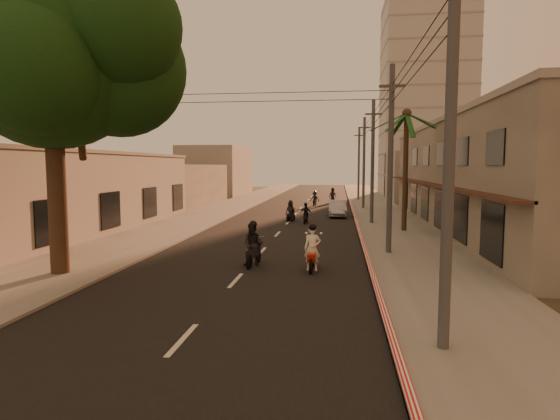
% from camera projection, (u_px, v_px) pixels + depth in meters
% --- Properties ---
extents(ground, '(160.00, 160.00, 0.00)m').
position_uv_depth(ground, '(222.00, 296.00, 15.46)').
color(ground, '#383023').
rests_on(ground, ground).
extents(road, '(10.00, 140.00, 0.02)m').
position_uv_depth(road, '(288.00, 223.00, 35.22)').
color(road, black).
rests_on(road, ground).
extents(sidewalk_right, '(5.00, 140.00, 0.12)m').
position_uv_depth(sidewalk_right, '(389.00, 223.00, 34.28)').
color(sidewalk_right, slate).
rests_on(sidewalk_right, ground).
extents(sidewalk_left, '(5.00, 140.00, 0.12)m').
position_uv_depth(sidewalk_left, '(192.00, 221.00, 36.14)').
color(sidewalk_left, slate).
rests_on(sidewalk_left, ground).
extents(curb_stripe, '(0.20, 60.00, 0.20)m').
position_uv_depth(curb_stripe, '(359.00, 232.00, 29.63)').
color(curb_stripe, red).
rests_on(curb_stripe, ground).
extents(shophouse_row, '(8.80, 34.20, 7.30)m').
position_uv_depth(shophouse_row, '(492.00, 175.00, 31.16)').
color(shophouse_row, gray).
rests_on(shophouse_row, ground).
extents(left_building, '(8.20, 24.20, 5.20)m').
position_uv_depth(left_building, '(67.00, 191.00, 30.78)').
color(left_building, gray).
rests_on(left_building, ground).
extents(distant_tower, '(12.10, 12.10, 28.00)m').
position_uv_depth(distant_tower, '(425.00, 98.00, 67.46)').
color(distant_tower, '#B7B5B2').
rests_on(distant_tower, ground).
extents(broadleaf_tree, '(9.60, 8.70, 12.10)m').
position_uv_depth(broadleaf_tree, '(63.00, 54.00, 17.60)').
color(broadleaf_tree, black).
rests_on(broadleaf_tree, ground).
extents(palm_tree, '(5.00, 5.00, 8.20)m').
position_uv_depth(palm_tree, '(407.00, 120.00, 29.60)').
color(palm_tree, black).
rests_on(palm_tree, ground).
extents(utility_poles, '(1.20, 48.26, 9.00)m').
position_uv_depth(utility_poles, '(373.00, 135.00, 33.83)').
color(utility_poles, '#38383A').
rests_on(utility_poles, ground).
extents(filler_right, '(8.00, 14.00, 6.00)m').
position_uv_depth(filler_right, '(422.00, 176.00, 57.88)').
color(filler_right, gray).
rests_on(filler_right, ground).
extents(filler_left_near, '(8.00, 14.00, 4.40)m').
position_uv_depth(filler_left_near, '(173.00, 185.00, 50.58)').
color(filler_left_near, gray).
rests_on(filler_left_near, ground).
extents(filler_left_far, '(8.00, 14.00, 7.00)m').
position_uv_depth(filler_left_far, '(216.00, 171.00, 68.24)').
color(filler_left_far, gray).
rests_on(filler_left_far, ground).
extents(scooter_red, '(0.75, 2.00, 1.97)m').
position_uv_depth(scooter_red, '(312.00, 250.00, 19.08)').
color(scooter_red, black).
rests_on(scooter_red, ground).
extents(scooter_mid_a, '(1.04, 2.01, 1.98)m').
position_uv_depth(scooter_mid_a, '(253.00, 245.00, 19.93)').
color(scooter_mid_a, black).
rests_on(scooter_mid_a, ground).
extents(scooter_mid_b, '(0.92, 1.60, 1.57)m').
position_uv_depth(scooter_mid_b, '(306.00, 214.00, 34.69)').
color(scooter_mid_b, black).
rests_on(scooter_mid_b, ground).
extents(scooter_far_a, '(1.03, 1.65, 1.66)m').
position_uv_depth(scooter_far_a, '(291.00, 212.00, 35.98)').
color(scooter_far_a, black).
rests_on(scooter_far_a, ground).
extents(scooter_far_b, '(1.14, 1.67, 1.64)m').
position_uv_depth(scooter_far_b, '(315.00, 199.00, 49.66)').
color(scooter_far_b, black).
rests_on(scooter_far_b, ground).
extents(parked_car, '(1.68, 4.25, 1.38)m').
position_uv_depth(parked_car, '(337.00, 208.00, 39.44)').
color(parked_car, '#A8ABB0').
rests_on(parked_car, ground).
extents(scooter_far_c, '(0.98, 1.83, 1.80)m').
position_uv_depth(scooter_far_c, '(333.00, 196.00, 53.65)').
color(scooter_far_c, black).
rests_on(scooter_far_c, ground).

